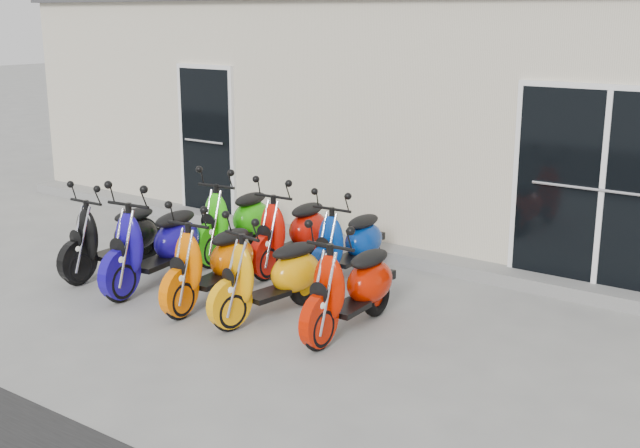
# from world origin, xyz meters

# --- Properties ---
(ground) EXTENTS (80.00, 80.00, 0.00)m
(ground) POSITION_xyz_m (0.00, 0.00, 0.00)
(ground) COLOR gray
(ground) RESTS_ON ground
(building) EXTENTS (14.00, 6.00, 3.20)m
(building) POSITION_xyz_m (0.00, 5.20, 1.60)
(building) COLOR beige
(building) RESTS_ON ground
(front_step) EXTENTS (14.00, 0.40, 0.15)m
(front_step) POSITION_xyz_m (0.00, 2.02, 0.07)
(front_step) COLOR gray
(front_step) RESTS_ON ground
(door_left) EXTENTS (1.07, 0.08, 2.22)m
(door_left) POSITION_xyz_m (-3.20, 2.17, 1.26)
(door_left) COLOR black
(door_left) RESTS_ON front_step
(door_right) EXTENTS (2.02, 0.08, 2.22)m
(door_right) POSITION_xyz_m (2.60, 2.17, 1.26)
(door_right) COLOR black
(door_right) RESTS_ON front_step
(scooter_front_black) EXTENTS (0.62, 1.60, 1.17)m
(scooter_front_black) POSITION_xyz_m (-2.31, -0.40, 0.59)
(scooter_front_black) COLOR black
(scooter_front_black) RESTS_ON ground
(scooter_front_blue) EXTENTS (0.85, 1.81, 1.29)m
(scooter_front_blue) POSITION_xyz_m (-1.54, -0.44, 0.64)
(scooter_front_blue) COLOR #170B94
(scooter_front_blue) RESTS_ON ground
(scooter_front_orange_a) EXTENTS (0.74, 1.65, 1.18)m
(scooter_front_orange_a) POSITION_xyz_m (-0.64, -0.47, 0.59)
(scooter_front_orange_a) COLOR #FF6B00
(scooter_front_orange_a) RESTS_ON ground
(scooter_front_orange_b) EXTENTS (0.80, 1.63, 1.15)m
(scooter_front_orange_b) POSITION_xyz_m (0.12, -0.43, 0.58)
(scooter_front_orange_b) COLOR #FEA507
(scooter_front_orange_b) RESTS_ON ground
(scooter_front_red) EXTENTS (0.64, 1.62, 1.19)m
(scooter_front_red) POSITION_xyz_m (1.00, -0.27, 0.59)
(scooter_front_red) COLOR #C61600
(scooter_front_red) RESTS_ON ground
(scooter_back_green) EXTENTS (0.80, 1.72, 1.23)m
(scooter_back_green) POSITION_xyz_m (-1.60, 0.97, 0.61)
(scooter_back_green) COLOR #2CCD0E
(scooter_back_green) RESTS_ON ground
(scooter_back_red) EXTENTS (0.69, 1.66, 1.20)m
(scooter_back_red) POSITION_xyz_m (-0.70, 0.99, 0.60)
(scooter_back_red) COLOR red
(scooter_back_red) RESTS_ON ground
(scooter_back_blue) EXTENTS (0.61, 1.56, 1.14)m
(scooter_back_blue) POSITION_xyz_m (0.10, 1.03, 0.57)
(scooter_back_blue) COLOR navy
(scooter_back_blue) RESTS_ON ground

